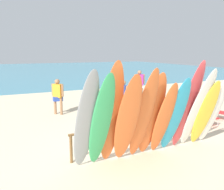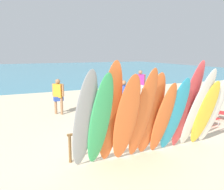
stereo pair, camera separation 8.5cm
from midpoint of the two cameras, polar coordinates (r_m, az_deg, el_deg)
The scene contains 20 objects.
ground at distance 19.85m, azimuth -14.50°, elevation 2.34°, with size 60.00×60.00×0.00m, color beige.
ocean_water at distance 36.28m, azimuth -19.25°, elevation 5.67°, with size 60.00×40.00×0.02m, color teal.
surfboard_rack at distance 6.70m, azimuth 7.48°, elevation -7.84°, with size 4.32×0.07×0.75m.
surfboard_grey_0 at distance 5.13m, azimuth -6.84°, elevation -6.69°, with size 0.48×0.06×2.56m, color #999EA3.
surfboard_green_1 at distance 5.23m, azimuth -3.11°, elevation -6.72°, with size 0.47×0.08×2.50m, color #38B266.
surfboard_orange_2 at distance 5.42m, azimuth -0.59°, elevation -4.86°, with size 0.50×0.07×2.66m, color orange.
surfboard_orange_3 at distance 5.47m, azimuth 3.26°, elevation -6.22°, with size 0.53×0.06×2.46m, color orange.
surfboard_orange_4 at distance 5.72m, azimuth 7.19°, elevation -4.99°, with size 0.48×0.08×2.53m, color orange.
surfboard_orange_5 at distance 6.00m, azimuth 9.24°, elevation -4.92°, with size 0.58×0.08×2.36m, color orange.
surfboard_orange_6 at distance 6.16m, azimuth 12.00°, elevation -5.78°, with size 0.46×0.08×2.15m, color orange.
surfboard_teal_7 at distance 6.36m, azimuth 14.66°, elevation -4.89°, with size 0.53×0.07×2.26m, color #289EC6.
surfboard_red_8 at distance 6.61m, azimuth 17.56°, elevation -2.67°, with size 0.52×0.08×2.63m, color #D13D42.
surfboard_white_9 at distance 6.83m, azimuth 19.69°, elevation -3.28°, with size 0.54×0.06×2.49m, color white.
surfboard_yellow_10 at distance 7.08m, azimuth 21.24°, elevation -4.25°, with size 0.52×0.06×2.13m, color yellow.
surfboard_white_11 at distance 7.33m, azimuth 22.98°, elevation -3.65°, with size 0.51×0.07×2.17m, color white.
beachgoer_by_water at distance 13.56m, azimuth 6.45°, elevation 3.01°, with size 0.61×0.31×1.66m.
beachgoer_strolling at distance 9.90m, azimuth 2.49°, elevation -0.15°, with size 0.40×0.57×1.53m.
beachgoer_near_rack at distance 10.43m, azimuth -13.25°, elevation 0.20°, with size 0.43×0.45×1.55m.
beach_chair_red at distance 10.45m, azimuth 23.95°, elevation -3.03°, with size 0.72×0.84×0.81m.
beach_chair_blue at distance 9.49m, azimuth 21.60°, elevation -4.17°, with size 0.59×0.77×0.81m.
Camera 1 is at (-3.45, -5.35, 2.71)m, focal length 37.75 mm.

